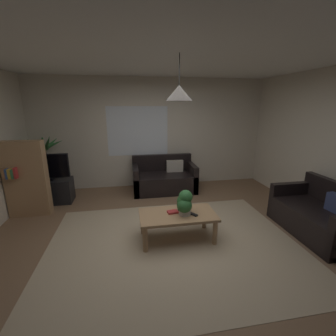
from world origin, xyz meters
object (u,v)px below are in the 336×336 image
(remote_on_table_0, at_px, (183,209))
(pendant_lamp, at_px, (179,93))
(couch_right_side, at_px, (319,217))
(tv, at_px, (46,167))
(couch_under_window, at_px, (164,179))
(potted_plant_on_table, at_px, (185,202))
(coffee_table, at_px, (178,218))
(bookshelf_corner, at_px, (26,179))
(book_on_table_0, at_px, (173,212))
(tv_stand, at_px, (50,191))
(remote_on_table_1, at_px, (193,214))
(potted_palm_corner, at_px, (47,166))

(remote_on_table_0, xyz_separation_m, pendant_lamp, (-0.11, -0.11, 1.72))
(couch_right_side, xyz_separation_m, tv, (-4.61, 2.02, 0.51))
(couch_under_window, bearing_deg, potted_plant_on_table, -90.95)
(coffee_table, height_order, bookshelf_corner, bookshelf_corner)
(couch_right_side, relative_size, potted_plant_on_table, 3.66)
(potted_plant_on_table, bearing_deg, couch_under_window, 89.05)
(book_on_table_0, height_order, tv_stand, tv_stand)
(potted_plant_on_table, xyz_separation_m, pendant_lamp, (-0.09, 0.04, 1.54))
(couch_right_side, xyz_separation_m, remote_on_table_1, (-2.05, 0.16, 0.16))
(book_on_table_0, distance_m, potted_palm_corner, 3.35)
(bookshelf_corner, xyz_separation_m, pendant_lamp, (2.54, -1.28, 1.45))
(remote_on_table_1, bearing_deg, bookshelf_corner, -63.66)
(couch_under_window, bearing_deg, potted_palm_corner, 175.20)
(remote_on_table_0, distance_m, pendant_lamp, 1.73)
(remote_on_table_0, bearing_deg, book_on_table_0, -69.83)
(couch_under_window, height_order, book_on_table_0, couch_under_window)
(tv_stand, bearing_deg, pendant_lamp, -37.61)
(pendant_lamp, bearing_deg, potted_plant_on_table, -23.63)
(remote_on_table_1, height_order, tv, tv)
(book_on_table_0, height_order, potted_plant_on_table, potted_plant_on_table)
(remote_on_table_0, height_order, bookshelf_corner, bookshelf_corner)
(couch_under_window, distance_m, bookshelf_corner, 2.82)
(potted_palm_corner, xyz_separation_m, pendant_lamp, (2.52, -2.32, 1.48))
(tv_stand, bearing_deg, couch_under_window, 6.48)
(couch_under_window, relative_size, potted_plant_on_table, 3.86)
(couch_under_window, relative_size, tv_stand, 1.63)
(couch_under_window, distance_m, book_on_table_0, 2.06)
(pendant_lamp, bearing_deg, book_on_table_0, 145.79)
(tv_stand, bearing_deg, potted_plant_on_table, -37.15)
(couch_right_side, height_order, coffee_table, couch_right_side)
(coffee_table, height_order, tv_stand, tv_stand)
(couch_under_window, xyz_separation_m, pendant_lamp, (-0.13, -2.09, 1.88))
(coffee_table, distance_m, remote_on_table_1, 0.24)
(coffee_table, distance_m, pendant_lamp, 1.80)
(book_on_table_0, bearing_deg, couch_right_side, -6.79)
(coffee_table, relative_size, bookshelf_corner, 0.82)
(remote_on_table_0, distance_m, remote_on_table_1, 0.21)
(coffee_table, bearing_deg, pendant_lamp, -135.00)
(remote_on_table_0, relative_size, bookshelf_corner, 0.11)
(pendant_lamp, bearing_deg, couch_right_side, -5.86)
(potted_plant_on_table, relative_size, pendant_lamp, 0.66)
(tv_stand, distance_m, bookshelf_corner, 0.73)
(book_on_table_0, relative_size, bookshelf_corner, 0.11)
(remote_on_table_1, relative_size, potted_plant_on_table, 0.42)
(remote_on_table_0, distance_m, tv_stand, 3.00)
(coffee_table, height_order, remote_on_table_1, remote_on_table_1)
(potted_palm_corner, bearing_deg, remote_on_table_0, -40.04)
(tv_stand, distance_m, potted_palm_corner, 0.68)
(book_on_table_0, xyz_separation_m, remote_on_table_0, (0.17, 0.07, -0.00))
(couch_under_window, relative_size, remote_on_table_1, 9.15)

